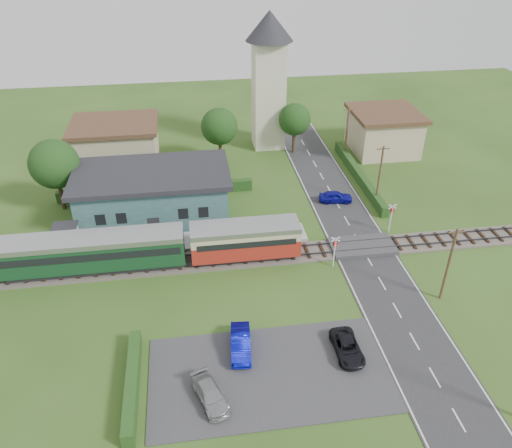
{
  "coord_description": "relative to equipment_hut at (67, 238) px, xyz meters",
  "views": [
    {
      "loc": [
        -5.91,
        -35.77,
        28.05
      ],
      "look_at": [
        -0.15,
        4.0,
        2.46
      ],
      "focal_mm": 35.0,
      "sensor_mm": 36.0,
      "label": 1
    }
  ],
  "objects": [
    {
      "name": "pedestrian_far",
      "position": [
        0.83,
        -0.39,
        -0.4
      ],
      "size": [
        0.98,
        1.07,
        1.79
      ],
      "primitive_type": "imported",
      "rotation": [
        0.0,
        0.0,
        2.0
      ],
      "color": "gray",
      "rests_on": "platform"
    },
    {
      "name": "house_east",
      "position": [
        38.0,
        18.8,
        1.05
      ],
      "size": [
        8.8,
        8.8,
        5.5
      ],
      "color": "tan",
      "rests_on": "ground"
    },
    {
      "name": "platform",
      "position": [
        8.0,
        0.0,
        -1.52
      ],
      "size": [
        30.0,
        3.0,
        0.45
      ],
      "primitive_type": "cube",
      "color": "gray",
      "rests_on": "ground"
    },
    {
      "name": "hedge_station",
      "position": [
        8.0,
        10.3,
        -1.1
      ],
      "size": [
        22.0,
        0.8,
        1.3
      ],
      "primitive_type": "cube",
      "color": "#193814",
      "rests_on": "ground"
    },
    {
      "name": "hedge_roadside",
      "position": [
        32.2,
        10.8,
        -1.15
      ],
      "size": [
        0.8,
        18.0,
        1.2
      ],
      "primitive_type": "cube",
      "color": "#193814",
      "rests_on": "ground"
    },
    {
      "name": "road",
      "position": [
        28.0,
        -5.2,
        -1.72
      ],
      "size": [
        6.0,
        70.0,
        0.05
      ],
      "primitive_type": "cube",
      "color": "#28282B",
      "rests_on": "ground"
    },
    {
      "name": "pedestrian_near",
      "position": [
        16.75,
        -0.13,
        -0.47
      ],
      "size": [
        0.7,
        0.58,
        1.65
      ],
      "primitive_type": "imported",
      "rotation": [
        0.0,
        0.0,
        3.49
      ],
      "color": "gray",
      "rests_on": "platform"
    },
    {
      "name": "ground",
      "position": [
        18.0,
        -5.2,
        -1.75
      ],
      "size": [
        120.0,
        120.0,
        0.0
      ],
      "primitive_type": "plane",
      "color": "#2D4C19"
    },
    {
      "name": "house_west",
      "position": [
        3.0,
        19.8,
        1.04
      ],
      "size": [
        10.8,
        8.8,
        5.5
      ],
      "color": "tan",
      "rests_on": "ground"
    },
    {
      "name": "tree_b",
      "position": [
        16.0,
        17.8,
        3.27
      ],
      "size": [
        4.6,
        4.6,
        7.34
      ],
      "color": "#332316",
      "rests_on": "ground"
    },
    {
      "name": "station_building",
      "position": [
        8.0,
        5.79,
        0.95
      ],
      "size": [
        16.0,
        9.0,
        5.3
      ],
      "color": "#385756",
      "rests_on": "ground"
    },
    {
      "name": "church_tower",
      "position": [
        23.0,
        22.8,
        8.48
      ],
      "size": [
        6.0,
        6.0,
        17.6
      ],
      "color": "beige",
      "rests_on": "ground"
    },
    {
      "name": "crossing_signal_far",
      "position": [
        31.6,
        -0.81,
        0.39
      ],
      "size": [
        0.84,
        0.28,
        3.28
      ],
      "color": "silver",
      "rests_on": "ground"
    },
    {
      "name": "car_park_dark",
      "position": [
        22.5,
        -16.11,
        -1.11
      ],
      "size": [
        1.87,
        4.01,
        1.11
      ],
      "primitive_type": "imported",
      "rotation": [
        0.0,
        0.0,
        0.01
      ],
      "color": "black",
      "rests_on": "car_park"
    },
    {
      "name": "hedge_carpark",
      "position": [
        7.0,
        -17.2,
        -1.15
      ],
      "size": [
        0.8,
        9.0,
        1.2
      ],
      "primitive_type": "cube",
      "color": "#193814",
      "rests_on": "ground"
    },
    {
      "name": "tree_a",
      "position": [
        -2.0,
        8.8,
        3.63
      ],
      "size": [
        5.2,
        5.2,
        8.0
      ],
      "color": "#332316",
      "rests_on": "ground"
    },
    {
      "name": "utility_pole_c",
      "position": [
        32.2,
        4.8,
        1.88
      ],
      "size": [
        1.4,
        0.22,
        7.0
      ],
      "color": "#473321",
      "rests_on": "ground"
    },
    {
      "name": "streetlamp_west",
      "position": [
        -4.0,
        14.8,
        1.29
      ],
      "size": [
        0.3,
        0.3,
        5.15
      ],
      "color": "#3F3F47",
      "rests_on": "ground"
    },
    {
      "name": "railway_track",
      "position": [
        18.0,
        -3.2,
        -1.64
      ],
      "size": [
        76.0,
        3.2,
        0.49
      ],
      "color": "#4C443D",
      "rests_on": "ground"
    },
    {
      "name": "car_park_silver",
      "position": [
        12.2,
        -18.88,
        -1.1
      ],
      "size": [
        2.8,
        4.2,
        1.13
      ],
      "primitive_type": "imported",
      "rotation": [
        0.0,
        0.0,
        0.34
      ],
      "color": "gray",
      "rests_on": "car_park"
    },
    {
      "name": "equipment_hut",
      "position": [
        0.0,
        0.0,
        0.0
      ],
      "size": [
        2.3,
        2.3,
        2.55
      ],
      "color": "beige",
      "rests_on": "platform"
    },
    {
      "name": "utility_pole_d",
      "position": [
        32.2,
        16.8,
        1.88
      ],
      "size": [
        1.4,
        0.22,
        7.0
      ],
      "color": "#473321",
      "rests_on": "ground"
    },
    {
      "name": "car_park",
      "position": [
        16.5,
        -17.2,
        -1.71
      ],
      "size": [
        17.0,
        9.0,
        0.08
      ],
      "primitive_type": "cube",
      "color": "#333335",
      "rests_on": "ground"
    },
    {
      "name": "car_on_road",
      "position": [
        27.91,
        5.95,
        -1.07
      ],
      "size": [
        3.86,
        2.0,
        1.26
      ],
      "primitive_type": "imported",
      "rotation": [
        0.0,
        0.0,
        1.43
      ],
      "color": "#0D0D91",
      "rests_on": "road"
    },
    {
      "name": "crossing_deck",
      "position": [
        28.0,
        -3.2,
        -1.52
      ],
      "size": [
        6.2,
        3.4,
        0.45
      ],
      "primitive_type": "cube",
      "color": "#333335",
      "rests_on": "ground"
    },
    {
      "name": "utility_pole_b",
      "position": [
        32.2,
        -11.2,
        1.88
      ],
      "size": [
        1.4,
        0.22,
        7.0
      ],
      "color": "#473321",
      "rests_on": "ground"
    },
    {
      "name": "car_park_blue",
      "position": [
        14.75,
        -14.7,
        -0.99
      ],
      "size": [
        1.79,
        4.23,
        1.36
      ],
      "primitive_type": "imported",
      "rotation": [
        0.0,
        0.0,
        -0.09
      ],
      "color": "#050A9B",
      "rests_on": "car_park"
    },
    {
      "name": "tree_c",
      "position": [
        26.0,
        19.8,
        2.91
      ],
      "size": [
        4.2,
        4.2,
        6.78
      ],
      "color": "#332316",
      "rests_on": "ground"
    },
    {
      "name": "crossing_signal_near",
      "position": [
        24.4,
        -5.61,
        0.39
      ],
      "size": [
        0.84,
        0.28,
        3.28
      ],
      "color": "silver",
      "rests_on": "ground"
    },
    {
      "name": "streetlamp_east",
      "position": [
        34.0,
        21.8,
        1.29
      ],
      "size": [
        0.3,
        0.3,
        5.15
      ],
      "color": "#3F3F47",
      "rests_on": "ground"
    },
    {
      "name": "train",
      "position": [
        -0.23,
        -3.2,
        0.43
      ],
      "size": [
        43.2,
        2.9,
        3.4
      ],
      "color": "#232328",
      "rests_on": "ground"
    }
  ]
}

